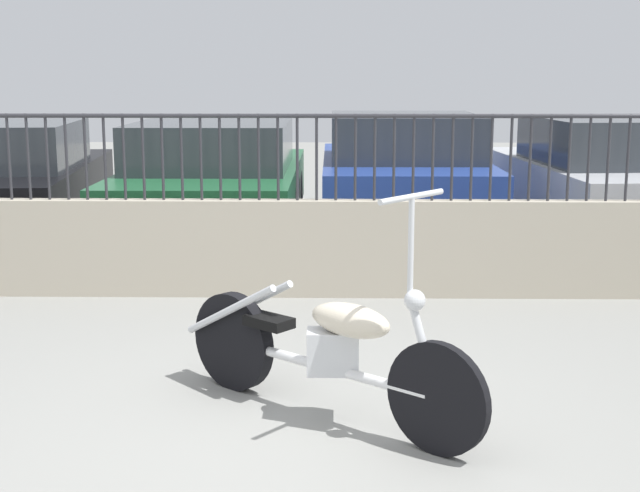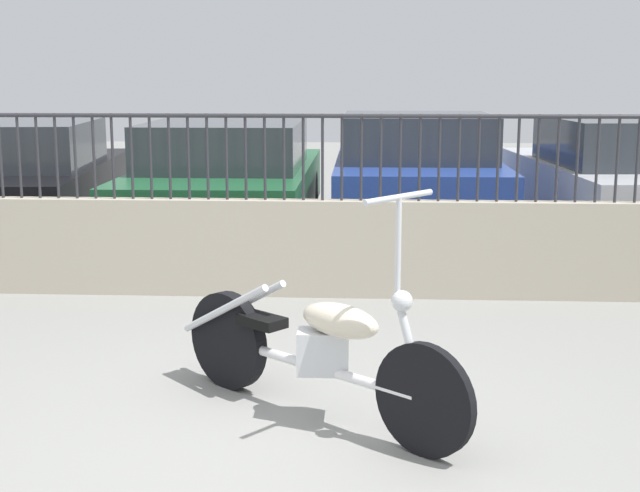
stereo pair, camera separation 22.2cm
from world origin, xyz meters
name	(u,v)px [view 2 (the right image)]	position (x,y,z in m)	size (l,w,h in m)	color
ground_plane	(259,448)	(0.00, 0.00, 0.00)	(40.00, 40.00, 0.00)	gray
low_wall	(304,248)	(0.00, 3.18, 0.41)	(9.87, 0.18, 0.83)	#B2A893
fence_railing	(303,143)	(0.00, 3.18, 1.31)	(9.87, 0.04, 0.72)	#2D2D33
motorcycle_white	(307,346)	(0.22, 0.47, 0.40)	(1.67, 1.42, 1.31)	black
car_black	(27,179)	(-3.41, 5.83, 0.67)	(2.14, 4.37, 1.34)	black
car_green	(228,181)	(-1.04, 5.72, 0.68)	(1.87, 4.36, 1.35)	black
car_blue	(416,175)	(1.10, 6.11, 0.71)	(1.85, 3.93, 1.42)	black
car_silver	(622,180)	(3.38, 5.81, 0.70)	(2.11, 4.12, 1.40)	black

